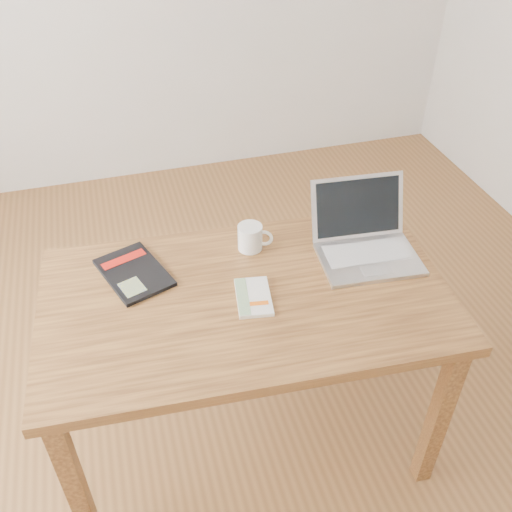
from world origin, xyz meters
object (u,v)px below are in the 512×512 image
object	(u,v)px
desk	(246,314)
white_guidebook	(253,297)
laptop	(365,240)
coffee_mug	(251,237)
black_guidebook	(134,273)

from	to	relation	value
desk	white_guidebook	xyz separation A→B (m)	(0.02, -0.03, 0.10)
white_guidebook	laptop	size ratio (longest dim) A/B	0.53
laptop	coffee_mug	world-z (taller)	laptop
laptop	coffee_mug	bearing A→B (deg)	166.40
desk	white_guidebook	size ratio (longest dim) A/B	7.09
white_guidebook	black_guidebook	bearing A→B (deg)	156.13
white_guidebook	coffee_mug	bearing A→B (deg)	84.91
laptop	black_guidebook	bearing A→B (deg)	177.90
laptop	coffee_mug	size ratio (longest dim) A/B	2.96
desk	black_guidebook	world-z (taller)	black_guidebook
desk	white_guidebook	bearing A→B (deg)	-52.66
laptop	white_guidebook	bearing A→B (deg)	-158.68
black_guidebook	coffee_mug	world-z (taller)	coffee_mug
white_guidebook	black_guidebook	world-z (taller)	white_guidebook
desk	laptop	distance (m)	0.48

